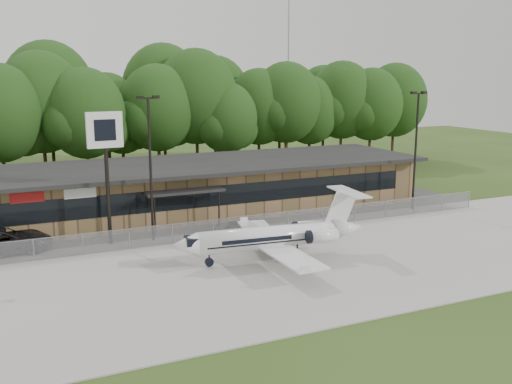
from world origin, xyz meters
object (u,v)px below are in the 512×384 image
business_jet (274,238)px  suv (2,241)px  terminal (188,187)px  pole_sign (105,144)px

business_jet → suv: bearing=156.9°
terminal → pole_sign: (-7.93, -7.15, 4.85)m
business_jet → pole_sign: bearing=144.0°
terminal → pole_sign: bearing=-138.0°
business_jet → terminal: bearing=99.1°
terminal → business_jet: bearing=-86.6°
terminal → pole_sign: size_ratio=4.46×
business_jet → suv: size_ratio=2.03×
business_jet → suv: business_jet is taller
terminal → business_jet: business_jet is taller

